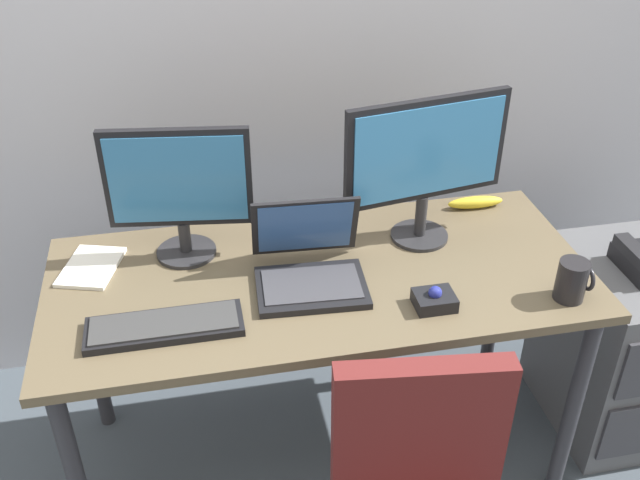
{
  "coord_description": "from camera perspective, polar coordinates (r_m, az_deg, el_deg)",
  "views": [
    {
      "loc": [
        -0.34,
        -1.68,
        2.0
      ],
      "look_at": [
        0.0,
        0.0,
        0.88
      ],
      "focal_mm": 40.68,
      "sensor_mm": 36.0,
      "label": 1
    }
  ],
  "objects": [
    {
      "name": "keyboard",
      "position": [
        1.95,
        -12.13,
        -6.64
      ],
      "size": [
        0.41,
        0.14,
        0.03
      ],
      "color": "black",
      "rests_on": "desk"
    },
    {
      "name": "paper_notepad",
      "position": [
        2.24,
        -17.56,
        -2.03
      ],
      "size": [
        0.2,
        0.24,
        0.01
      ],
      "primitive_type": "cube",
      "rotation": [
        0.0,
        0.0,
        -0.3
      ],
      "color": "white",
      "rests_on": "desk"
    },
    {
      "name": "ground_plane",
      "position": [
        2.63,
        0.0,
        -16.25
      ],
      "size": [
        8.0,
        8.0,
        0.0
      ],
      "primitive_type": "plane",
      "color": "#434C54"
    },
    {
      "name": "monitor_main",
      "position": [
        2.17,
        8.36,
        6.34
      ],
      "size": [
        0.51,
        0.18,
        0.46
      ],
      "color": "#262628",
      "rests_on": "desk"
    },
    {
      "name": "coffee_mug",
      "position": [
        2.11,
        19.25,
        -3.01
      ],
      "size": [
        0.09,
        0.08,
        0.12
      ],
      "color": "black",
      "rests_on": "desk"
    },
    {
      "name": "desk",
      "position": [
        2.17,
        0.0,
        -4.51
      ],
      "size": [
        1.58,
        0.71,
        0.76
      ],
      "color": "brown",
      "rests_on": "ground"
    },
    {
      "name": "banana",
      "position": [
        2.48,
        12.12,
        2.92
      ],
      "size": [
        0.19,
        0.05,
        0.04
      ],
      "primitive_type": "ellipsoid",
      "rotation": [
        0.0,
        0.0,
        3.1
      ],
      "color": "yellow",
      "rests_on": "desk"
    },
    {
      "name": "trackball_mouse",
      "position": [
        2.01,
        8.99,
        -4.64
      ],
      "size": [
        0.11,
        0.09,
        0.07
      ],
      "color": "black",
      "rests_on": "desk"
    },
    {
      "name": "file_cabinet",
      "position": [
        2.74,
        22.59,
        -7.57
      ],
      "size": [
        0.42,
        0.53,
        0.65
      ],
      "color": "#545559",
      "rests_on": "ground"
    },
    {
      "name": "monitor_side",
      "position": [
        2.12,
        -11.05,
        4.09
      ],
      "size": [
        0.42,
        0.18,
        0.41
      ],
      "color": "#262628",
      "rests_on": "desk"
    },
    {
      "name": "laptop",
      "position": [
        2.07,
        -0.86,
        -1.94
      ],
      "size": [
        0.33,
        0.31,
        0.23
      ],
      "color": "black",
      "rests_on": "desk"
    }
  ]
}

